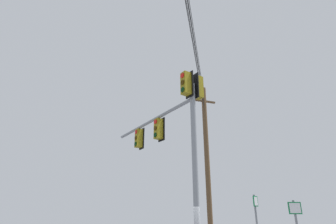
% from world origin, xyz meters
% --- Properties ---
extents(signal_mast_assembly, '(0.96, 6.49, 7.41)m').
position_xyz_m(signal_mast_assembly, '(-0.19, -2.03, 5.36)').
color(signal_mast_assembly, gray).
rests_on(signal_mast_assembly, ground).
extents(utility_pole_wooden, '(1.71, 0.58, 10.97)m').
position_xyz_m(utility_pole_wooden, '(-6.35, -6.76, 5.58)').
color(utility_pole_wooden, brown).
rests_on(utility_pole_wooden, ground).
extents(overhead_wire_span, '(13.64, 13.34, 2.29)m').
position_xyz_m(overhead_wire_span, '(0.46, -0.10, 10.30)').
color(overhead_wire_span, black).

